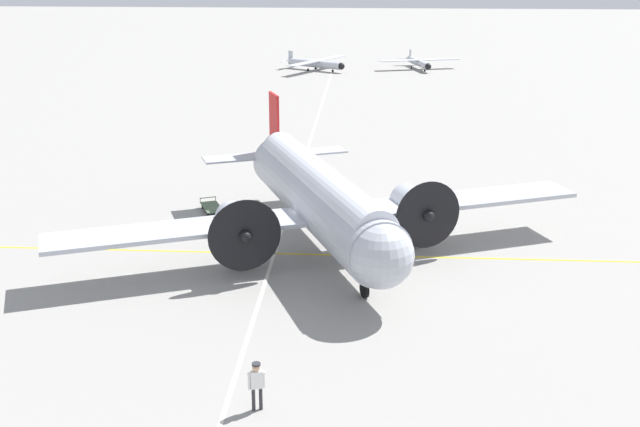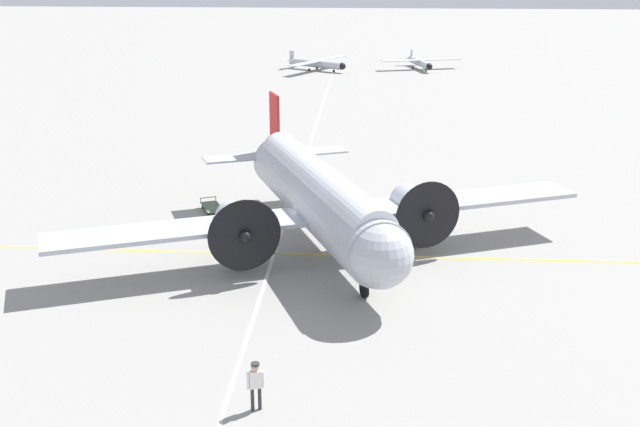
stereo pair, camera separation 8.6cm
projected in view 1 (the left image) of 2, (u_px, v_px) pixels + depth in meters
ground_plane at (320, 249)px, 38.83m from camera, size 300.00×300.00×0.00m
apron_line_eastwest at (319, 255)px, 38.12m from camera, size 120.00×0.16×0.01m
apron_line_northsouth at (276, 248)px, 38.96m from camera, size 0.16×120.00×0.01m
airliner_main at (323, 200)px, 37.56m from camera, size 24.49×17.85×6.19m
crew_foreground at (257, 381)px, 25.14m from camera, size 0.55×0.34×1.67m
suitcase_near_door at (243, 216)px, 42.74m from camera, size 0.34×0.19×0.54m
suitcase_upright_spare at (232, 216)px, 42.72m from camera, size 0.45×0.14×0.58m
baggage_cart at (212, 207)px, 44.06m from camera, size 1.67×2.27×0.56m
light_aircraft_distant at (419, 62)px, 93.53m from camera, size 9.47×7.22×1.87m
light_aircraft_taxiing at (316, 63)px, 92.48m from camera, size 7.60×9.62×2.02m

